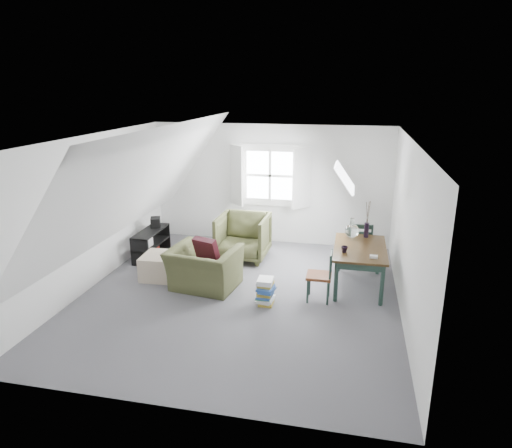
% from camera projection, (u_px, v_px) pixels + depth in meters
% --- Properties ---
extents(floor, '(5.50, 5.50, 0.00)m').
position_uv_depth(floor, '(239.00, 295.00, 7.37)').
color(floor, '#545359').
rests_on(floor, ground).
extents(ceiling, '(5.50, 5.50, 0.00)m').
position_uv_depth(ceiling, '(237.00, 139.00, 6.64)').
color(ceiling, white).
rests_on(ceiling, wall_back).
extents(wall_back, '(5.00, 0.00, 5.00)m').
position_uv_depth(wall_back, '(270.00, 185.00, 9.58)').
color(wall_back, silver).
rests_on(wall_back, ground).
extents(wall_front, '(5.00, 0.00, 5.00)m').
position_uv_depth(wall_front, '(168.00, 300.00, 4.43)').
color(wall_front, silver).
rests_on(wall_front, ground).
extents(wall_left, '(0.00, 5.50, 5.50)m').
position_uv_depth(wall_left, '(91.00, 212.00, 7.51)').
color(wall_left, silver).
rests_on(wall_left, ground).
extents(wall_right, '(0.00, 5.50, 5.50)m').
position_uv_depth(wall_right, '(408.00, 232.00, 6.50)').
color(wall_right, silver).
rests_on(wall_right, ground).
extents(slope_left, '(3.19, 5.50, 4.48)m').
position_uv_depth(slope_left, '(142.00, 183.00, 7.16)').
color(slope_left, white).
rests_on(slope_left, wall_left).
extents(slope_right, '(3.19, 5.50, 4.48)m').
position_uv_depth(slope_right, '(342.00, 193.00, 6.54)').
color(slope_right, white).
rests_on(slope_right, wall_right).
extents(dormer_window, '(1.71, 0.35, 1.30)m').
position_uv_depth(dormer_window, '(270.00, 176.00, 9.45)').
color(dormer_window, white).
rests_on(dormer_window, wall_back).
extents(skylight, '(0.35, 0.75, 0.47)m').
position_uv_depth(skylight, '(345.00, 178.00, 7.76)').
color(skylight, white).
rests_on(skylight, slope_right).
extents(armchair_near, '(1.20, 1.09, 0.70)m').
position_uv_depth(armchair_near, '(205.00, 288.00, 7.65)').
color(armchair_near, '#404426').
rests_on(armchair_near, floor).
extents(armchair_far, '(0.96, 0.99, 0.88)m').
position_uv_depth(armchair_far, '(243.00, 258.00, 8.96)').
color(armchair_far, '#404426').
rests_on(armchair_far, floor).
extents(throw_pillow, '(0.48, 0.37, 0.44)m').
position_uv_depth(throw_pillow, '(206.00, 250.00, 7.61)').
color(throw_pillow, '#3C101A').
rests_on(throw_pillow, armchair_near).
extents(ottoman, '(0.66, 0.66, 0.42)m').
position_uv_depth(ottoman, '(162.00, 266.00, 8.00)').
color(ottoman, tan).
rests_on(ottoman, floor).
extents(dining_table, '(0.84, 1.40, 0.70)m').
position_uv_depth(dining_table, '(360.00, 252.00, 7.52)').
color(dining_table, '#32210E').
rests_on(dining_table, floor).
extents(demijohn, '(0.24, 0.24, 0.34)m').
position_uv_depth(demijohn, '(352.00, 230.00, 7.90)').
color(demijohn, silver).
rests_on(demijohn, dining_table).
extents(vase_twigs, '(0.08, 0.09, 0.65)m').
position_uv_depth(vase_twigs, '(366.00, 229.00, 7.94)').
color(vase_twigs, black).
rests_on(vase_twigs, dining_table).
extents(cup, '(0.13, 0.13, 0.10)m').
position_uv_depth(cup, '(344.00, 252.00, 7.26)').
color(cup, black).
rests_on(cup, dining_table).
extents(paper_box, '(0.12, 0.08, 0.04)m').
position_uv_depth(paper_box, '(374.00, 257.00, 7.02)').
color(paper_box, white).
rests_on(paper_box, dining_table).
extents(dining_chair_far, '(0.41, 0.41, 0.88)m').
position_uv_depth(dining_chair_far, '(361.00, 244.00, 8.38)').
color(dining_chair_far, '#602C13').
rests_on(dining_chair_far, floor).
extents(dining_chair_near, '(0.38, 0.38, 0.81)m').
position_uv_depth(dining_chair_near, '(321.00, 275.00, 7.09)').
color(dining_chair_near, '#602C13').
rests_on(dining_chair_near, floor).
extents(media_shelf, '(0.35, 1.06, 0.54)m').
position_uv_depth(media_shelf, '(151.00, 245.00, 8.93)').
color(media_shelf, black).
rests_on(media_shelf, floor).
extents(electronics_box, '(0.26, 0.30, 0.20)m').
position_uv_depth(electronics_box, '(155.00, 223.00, 9.09)').
color(electronics_box, black).
rests_on(electronics_box, media_shelf).
extents(magazine_stack, '(0.30, 0.36, 0.41)m').
position_uv_depth(magazine_stack, '(266.00, 291.00, 7.03)').
color(magazine_stack, '#B29933').
rests_on(magazine_stack, floor).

